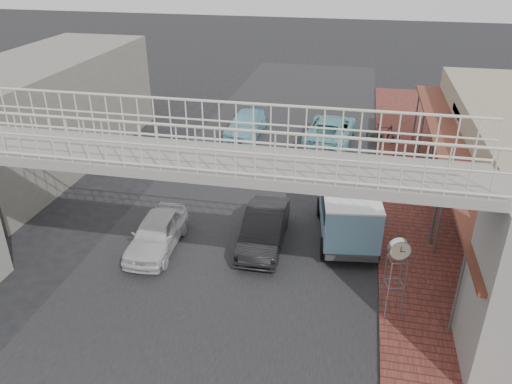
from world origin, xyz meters
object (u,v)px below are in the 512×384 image
at_px(street_clock, 399,253).
at_px(arrow_sign, 462,178).
at_px(angkot_far, 246,124).
at_px(motorcycle_near, 384,160).
at_px(dark_sedan, 264,228).
at_px(angkot_curb, 331,130).
at_px(angkot_van, 348,206).
at_px(motorcycle_far, 383,133).
at_px(white_hatchback, 157,233).

bearing_deg(street_clock, arrow_sign, 48.61).
height_order(angkot_far, motorcycle_near, angkot_far).
bearing_deg(angkot_far, arrow_sign, -43.00).
xyz_separation_m(dark_sedan, angkot_curb, (1.57, 10.82, 0.07)).
distance_m(angkot_far, angkot_van, 11.66).
relative_size(angkot_curb, angkot_van, 1.16).
distance_m(angkot_curb, motorcycle_far, 2.81).
height_order(dark_sedan, angkot_far, dark_sedan).
bearing_deg(angkot_van, dark_sedan, -167.35).
bearing_deg(motorcycle_near, dark_sedan, 129.44).
height_order(white_hatchback, angkot_van, angkot_van).
bearing_deg(angkot_far, angkot_curb, -1.00).
bearing_deg(dark_sedan, street_clock, -36.32).
bearing_deg(angkot_van, arrow_sign, -1.79).
height_order(angkot_van, arrow_sign, arrow_sign).
relative_size(dark_sedan, angkot_far, 0.93).
bearing_deg(angkot_van, motorcycle_far, 73.79).
relative_size(white_hatchback, motorcycle_near, 2.16).
distance_m(motorcycle_far, street_clock, 14.15).
relative_size(dark_sedan, street_clock, 1.59).
bearing_deg(arrow_sign, angkot_far, 112.43).
height_order(white_hatchback, angkot_curb, angkot_curb).
height_order(dark_sedan, angkot_van, angkot_van).
distance_m(dark_sedan, angkot_far, 11.45).
bearing_deg(arrow_sign, angkot_curb, 95.01).
bearing_deg(motorcycle_far, angkot_curb, 95.43).
bearing_deg(angkot_far, dark_sedan, -72.63).
xyz_separation_m(angkot_curb, angkot_van, (1.31, -9.75, 0.61)).
xyz_separation_m(dark_sedan, angkot_van, (2.88, 1.07, 0.68)).
relative_size(angkot_far, angkot_van, 0.96).
bearing_deg(arrow_sign, white_hatchback, 170.36).
bearing_deg(white_hatchback, angkot_van, 15.59).
distance_m(white_hatchback, street_clock, 8.43).
relative_size(white_hatchback, angkot_far, 0.85).
relative_size(angkot_curb, angkot_far, 1.21).
distance_m(white_hatchback, angkot_far, 12.06).
bearing_deg(street_clock, motorcycle_far, 75.27).
distance_m(motorcycle_near, arrow_sign, 6.78).
bearing_deg(arrow_sign, motorcycle_near, 87.04).
bearing_deg(dark_sedan, motorcycle_near, 58.23).
bearing_deg(arrow_sign, angkot_van, 162.58).
relative_size(dark_sedan, motorcycle_far, 2.25).
xyz_separation_m(street_clock, arrow_sign, (2.25, 4.49, 0.43)).
bearing_deg(street_clock, angkot_van, 95.23).
height_order(dark_sedan, motorcycle_far, dark_sedan).
distance_m(angkot_far, motorcycle_far, 7.56).
distance_m(motorcycle_far, arrow_sign, 10.04).
distance_m(dark_sedan, angkot_van, 3.15).
relative_size(motorcycle_near, arrow_sign, 0.55).
xyz_separation_m(angkot_curb, motorcycle_near, (2.80, -3.30, -0.18)).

